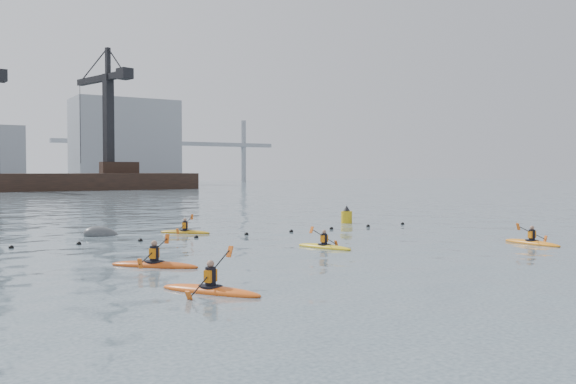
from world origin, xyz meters
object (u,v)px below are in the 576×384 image
kayaker_4 (532,242)px  kayaker_5 (185,232)px  nav_buoy (347,217)px  kayaker_3 (324,246)px  kayaker_2 (154,264)px  mooring_buoy (101,235)px  kayaker_0 (211,289)px

kayaker_4 → kayaker_5: 18.61m
kayaker_4 → nav_buoy: size_ratio=2.31×
kayaker_3 → kayaker_4: size_ratio=0.96×
kayaker_2 → kayaker_5: 12.29m
mooring_buoy → nav_buoy: nav_buoy is taller
kayaker_2 → mooring_buoy: size_ratio=1.48×
kayaker_4 → nav_buoy: nav_buoy is taller
kayaker_3 → kayaker_0: bearing=-161.0°
kayaker_3 → kayaker_5: bearing=88.4°
nav_buoy → mooring_buoy: bearing=177.7°
kayaker_0 → nav_buoy: kayaker_0 is taller
kayaker_0 → nav_buoy: (17.80, 17.04, 0.31)m
kayaker_3 → kayaker_5: (-2.97, 9.72, 0.00)m
kayaker_0 → kayaker_3: (8.77, 6.76, -0.01)m
kayaker_0 → kayaker_4: kayaker_0 is taller
kayaker_2 → kayaker_4: bearing=-53.7°
kayaker_2 → kayaker_3: bearing=-36.8°
kayaker_0 → kayaker_3: size_ratio=1.06×
mooring_buoy → nav_buoy: size_ratio=1.46×
kayaker_3 → kayaker_4: kayaker_3 is taller
kayaker_4 → nav_buoy: 14.32m
kayaker_2 → mooring_buoy: kayaker_2 is taller
kayaker_0 → mooring_buoy: kayaker_0 is taller
mooring_buoy → kayaker_5: bearing=-15.5°
mooring_buoy → nav_buoy: 16.45m
kayaker_0 → kayaker_5: (5.81, 16.48, -0.01)m
kayaker_2 → kayaker_3: 8.66m
kayaker_3 → kayaker_4: bearing=-41.3°
kayaker_2 → nav_buoy: (17.60, 11.50, 0.31)m
kayaker_3 → mooring_buoy: 13.22m
kayaker_5 → nav_buoy: 12.02m
nav_buoy → kayaker_2: bearing=-146.8°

